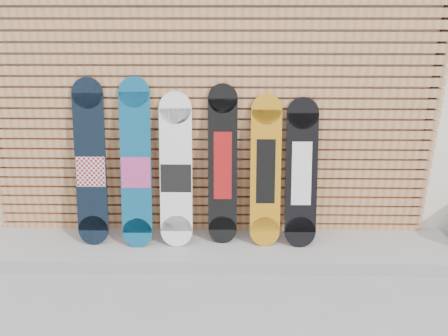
{
  "coord_description": "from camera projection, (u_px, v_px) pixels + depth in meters",
  "views": [
    {
      "loc": [
        0.04,
        -2.95,
        2.23
      ],
      "look_at": [
        -0.01,
        0.75,
        0.85
      ],
      "focal_mm": 35.0,
      "sensor_mm": 36.0,
      "label": 1
    }
  ],
  "objects": [
    {
      "name": "snowboard_4",
      "position": [
        266.0,
        171.0,
        3.99
      ],
      "size": [
        0.28,
        0.33,
        1.38
      ],
      "color": "#B97813",
      "rests_on": "concrete_step"
    },
    {
      "name": "snowboard_1",
      "position": [
        136.0,
        165.0,
        3.96
      ],
      "size": [
        0.28,
        0.37,
        1.53
      ],
      "color": "navy",
      "rests_on": "concrete_step"
    },
    {
      "name": "snowboard_0",
      "position": [
        91.0,
        164.0,
        3.98
      ],
      "size": [
        0.28,
        0.33,
        1.52
      ],
      "color": "black",
      "rests_on": "concrete_step"
    },
    {
      "name": "building",
      "position": [
        263.0,
        38.0,
        6.18
      ],
      "size": [
        12.0,
        5.0,
        3.6
      ],
      "primitive_type": "cube",
      "color": "white",
      "rests_on": "ground"
    },
    {
      "name": "snowboard_2",
      "position": [
        176.0,
        172.0,
        3.98
      ],
      "size": [
        0.3,
        0.35,
        1.4
      ],
      "color": "white",
      "rests_on": "concrete_step"
    },
    {
      "name": "snowboard_5",
      "position": [
        301.0,
        173.0,
        3.98
      ],
      "size": [
        0.29,
        0.35,
        1.35
      ],
      "color": "black",
      "rests_on": "concrete_step"
    },
    {
      "name": "snowboard_3",
      "position": [
        223.0,
        166.0,
        4.0
      ],
      "size": [
        0.27,
        0.28,
        1.47
      ],
      "color": "black",
      "rests_on": "concrete_step"
    },
    {
      "name": "slat_wall",
      "position": [
        209.0,
        123.0,
        4.03
      ],
      "size": [
        4.26,
        0.08,
        2.29
      ],
      "color": "#B4774B",
      "rests_on": "ground"
    },
    {
      "name": "concrete_step",
      "position": [
        209.0,
        248.0,
        4.16
      ],
      "size": [
        4.6,
        0.7,
        0.12
      ],
      "primitive_type": "cube",
      "color": "gray",
      "rests_on": "ground"
    },
    {
      "name": "ground",
      "position": [
        224.0,
        298.0,
        3.54
      ],
      "size": [
        80.0,
        80.0,
        0.0
      ],
      "primitive_type": "plane",
      "color": "gray",
      "rests_on": "ground"
    }
  ]
}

